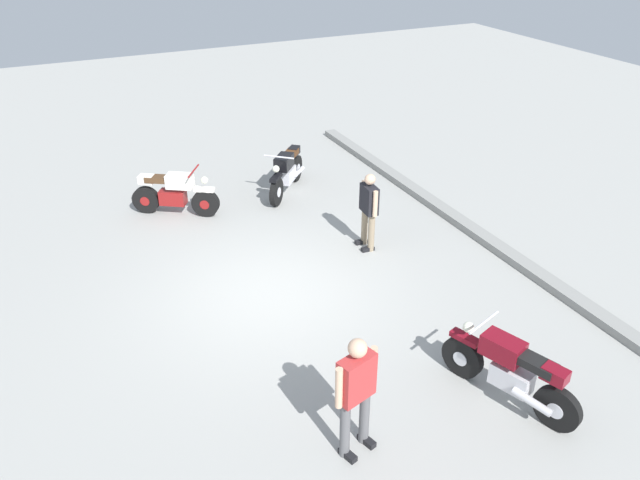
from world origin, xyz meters
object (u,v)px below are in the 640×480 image
object	(u,v)px
motorcycle_cream_vintage	(174,194)
motorcycle_maroon_cruiser	(510,371)
person_in_red_shirt	(356,389)
person_in_black_shirt	(369,207)
motorcycle_black_cruiser	(287,171)

from	to	relation	value
motorcycle_cream_vintage	motorcycle_maroon_cruiser	size ratio (longest dim) A/B	0.86
person_in_red_shirt	person_in_black_shirt	distance (m)	5.17
motorcycle_cream_vintage	person_in_black_shirt	xyz separation A→B (m)	(3.10, 3.09, 0.39)
motorcycle_black_cruiser	motorcycle_cream_vintage	size ratio (longest dim) A/B	0.96
motorcycle_maroon_cruiser	person_in_red_shirt	distance (m)	2.36
motorcycle_black_cruiser	motorcycle_cream_vintage	world-z (taller)	motorcycle_black_cruiser
motorcycle_black_cruiser	motorcycle_maroon_cruiser	xyz separation A→B (m)	(7.69, 0.05, 0.00)
motorcycle_cream_vintage	person_in_red_shirt	bearing A→B (deg)	-53.94
motorcycle_black_cruiser	motorcycle_maroon_cruiser	distance (m)	7.69
motorcycle_cream_vintage	motorcycle_black_cruiser	bearing A→B (deg)	33.16
motorcycle_cream_vintage	person_in_black_shirt	size ratio (longest dim) A/B	1.10
motorcycle_black_cruiser	person_in_black_shirt	size ratio (longest dim) A/B	1.05
motorcycle_cream_vintage	person_in_red_shirt	xyz separation A→B (m)	(7.52, 0.41, 0.50)
person_in_red_shirt	person_in_black_shirt	xyz separation A→B (m)	(-4.42, 2.68, -0.11)
motorcycle_maroon_cruiser	person_in_red_shirt	xyz separation A→B (m)	(-0.16, -2.30, 0.47)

